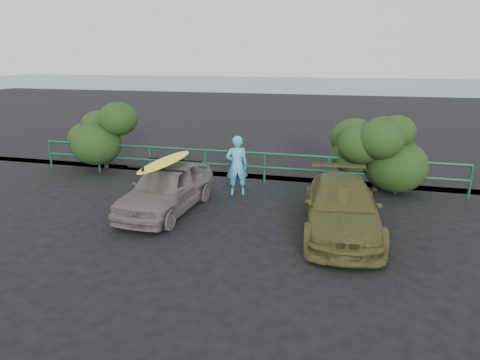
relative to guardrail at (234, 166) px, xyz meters
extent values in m
plane|color=black|center=(0.00, -5.00, -0.52)|extent=(80.00, 80.00, 0.00)
plane|color=#535D66|center=(0.00, 55.00, -0.52)|extent=(200.00, 200.00, 0.00)
imported|color=slate|center=(-0.98, -3.11, 0.11)|extent=(1.67, 3.75, 1.25)
imported|color=#484820|center=(3.52, -3.37, 0.08)|extent=(2.06, 4.27, 1.20)
imported|color=#46A0D2|center=(0.44, -1.29, 0.37)|extent=(0.75, 0.62, 1.78)
ellipsoid|color=yellow|center=(-0.98, -3.11, 0.83)|extent=(0.70, 2.72, 0.08)
camera|label=1|loc=(3.64, -12.99, 3.42)|focal=32.00mm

